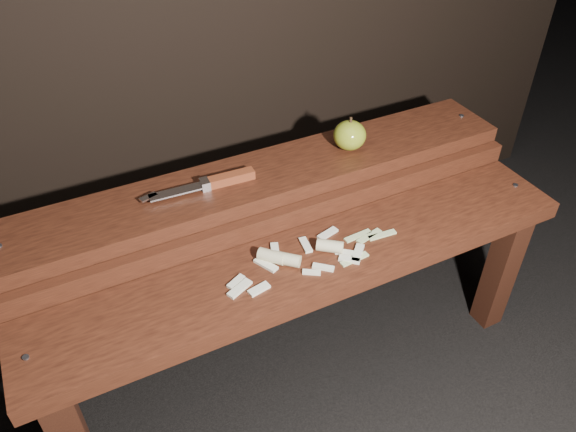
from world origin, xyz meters
name	(u,v)px	position (x,y,z in m)	size (l,w,h in m)	color
ground	(298,363)	(0.00, 0.00, 0.00)	(60.00, 60.00, 0.00)	black
bench_front_tier	(314,283)	(0.00, -0.06, 0.35)	(1.20, 0.20, 0.42)	black
bench_rear_tier	(268,203)	(0.00, 0.17, 0.41)	(1.20, 0.21, 0.50)	black
apple	(350,135)	(0.22, 0.17, 0.53)	(0.08, 0.08, 0.08)	olive
knife	(217,181)	(-0.12, 0.17, 0.51)	(0.25, 0.04, 0.02)	brown
apple_scraps	(303,255)	(-0.02, -0.04, 0.43)	(0.40, 0.14, 0.03)	beige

